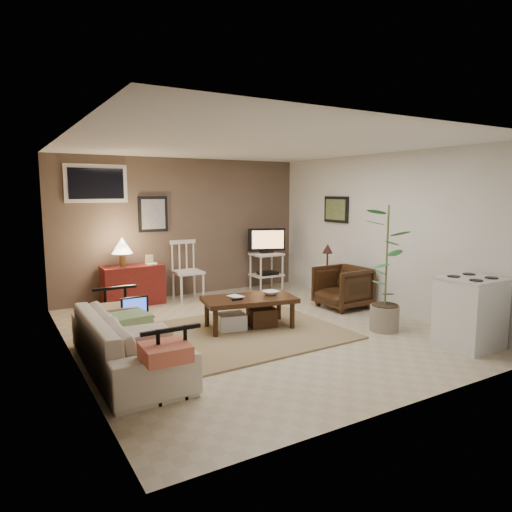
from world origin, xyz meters
TOP-DOWN VIEW (x-y plane):
  - floor at (0.00, 0.00)m, footprint 5.00×5.00m
  - art_back at (-0.55, 2.48)m, footprint 0.50×0.03m
  - art_right at (2.23, 1.05)m, footprint 0.03×0.60m
  - window at (-1.45, 2.48)m, footprint 0.96×0.03m
  - rug at (-0.26, -0.02)m, footprint 2.61×2.11m
  - coffee_table at (-0.05, 0.11)m, footprint 1.31×0.84m
  - sofa at (-1.80, -0.45)m, footprint 0.59×2.02m
  - sofa_pillows at (-1.75, -0.68)m, footprint 0.39×1.92m
  - sofa_end_rails at (-1.68, -0.45)m, footprint 0.54×2.01m
  - laptop at (-1.61, -0.10)m, footprint 0.31×0.23m
  - red_console at (-1.01, 2.23)m, footprint 0.96×0.43m
  - spindle_chair at (-0.10, 2.12)m, footprint 0.46×0.46m
  - tv_stand at (1.48, 2.11)m, footprint 0.66×0.44m
  - side_table at (1.94, 0.91)m, footprint 0.36×0.36m
  - armchair at (1.79, 0.34)m, footprint 0.67×0.72m
  - potted_plant at (1.47, -0.86)m, footprint 0.42×0.42m
  - stove at (1.86, -1.82)m, footprint 0.65×0.60m
  - bowl at (0.29, 0.10)m, footprint 0.22×0.07m
  - book_table at (-0.26, 0.19)m, footprint 0.15×0.05m
  - book_console at (-0.77, 2.19)m, footprint 0.16×0.07m

SIDE VIEW (x-z plane):
  - floor at x=0.00m, z-range 0.00..0.00m
  - rug at x=-0.26m, z-range 0.00..0.02m
  - coffee_table at x=-0.05m, z-range 0.03..0.48m
  - sofa_end_rails at x=-1.68m, z-range 0.00..0.68m
  - armchair at x=1.79m, z-range 0.00..0.73m
  - red_console at x=-1.01m, z-range -0.17..0.94m
  - sofa at x=-1.80m, z-range 0.00..0.79m
  - stove at x=1.86m, z-range 0.00..0.84m
  - spindle_chair at x=-0.10m, z-range -0.03..0.97m
  - sofa_pillows at x=-1.75m, z-range 0.42..0.55m
  - laptop at x=-1.61m, z-range 0.40..0.62m
  - book_table at x=-0.26m, z-range 0.43..0.64m
  - bowl at x=0.29m, z-range 0.43..0.65m
  - side_table at x=1.94m, z-range 0.11..1.07m
  - tv_stand at x=1.48m, z-range 0.03..1.19m
  - book_console at x=-0.77m, z-range 0.64..0.86m
  - potted_plant at x=1.47m, z-range 0.05..1.74m
  - art_back at x=-0.55m, z-range 1.15..1.75m
  - art_right at x=2.23m, z-range 1.29..1.75m
  - window at x=-1.45m, z-range 1.65..2.25m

